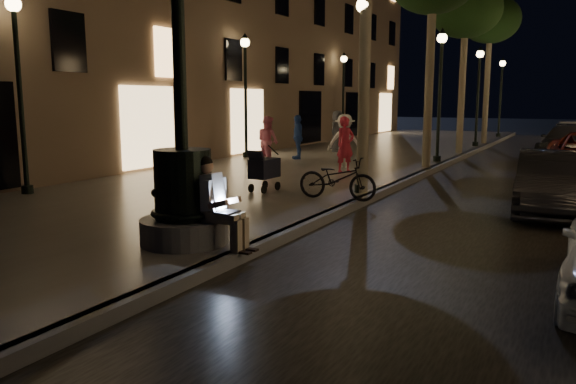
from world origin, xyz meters
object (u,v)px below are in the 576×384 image
Objects in this scene: lamp_left_b at (245,80)px; pedestrian_white at (345,141)px; pedestrian_red at (345,145)px; pedestrian_blue at (298,137)px; seated_man_laptop at (215,200)px; lamp_curb_b at (440,78)px; pedestrian_pink at (268,141)px; pedestrian_dark at (337,131)px; lamp_curb_d at (501,87)px; lamp_curb_a at (363,67)px; car_second at (553,183)px; tree_third at (466,10)px; car_fifth at (574,136)px; lamp_left_c at (343,85)px; lamp_left_a at (18,67)px; fountain_lamppost at (183,180)px; car_rear at (571,143)px; lamp_curb_c at (479,84)px; bicycle at (337,179)px; stroller at (264,168)px.

pedestrian_white is at bearing -16.83° from lamp_left_b.
pedestrian_blue is (-3.18, 2.94, -0.03)m from pedestrian_red.
seated_man_laptop is 14.19m from lamp_curb_b.
pedestrian_pink is at bearing -35.88° from pedestrian_blue.
lamp_curb_d is at bearing -8.65° from pedestrian_dark.
pedestrian_dark is (-4.87, 9.95, -2.13)m from lamp_curb_a.
tree_third is at bearing 107.13° from car_second.
car_fifth is 2.30× the size of pedestrian_dark.
pedestrian_dark is at bearing -69.73° from lamp_left_c.
lamp_left_a is 8.51m from pedestrian_pink.
pedestrian_white is (-2.21, 10.55, 0.15)m from seated_man_laptop.
lamp_curb_d is 20.78m from pedestrian_pink.
lamp_left_a is at bearing -104.23° from lamp_curb_d.
pedestrian_red is at bearing -108.52° from car_fifth.
car_second is (5.00, 6.37, -0.53)m from fountain_lamppost.
pedestrian_pink is 0.95× the size of pedestrian_white.
pedestrian_red is (5.31, -2.60, -2.16)m from lamp_left_b.
fountain_lamppost is 23.00m from lamp_left_c.
lamp_left_a is (-7.01, 2.00, 2.29)m from seated_man_laptop.
tree_third is (0.09, 18.00, 5.20)m from seated_man_laptop.
car_rear is 2.92× the size of pedestrian_red.
lamp_curb_c is 11.08m from pedestrian_blue.
lamp_curb_b is (0.00, -4.00, -2.90)m from tree_third.
lamp_left_c reaches higher than pedestrian_white.
car_second is (4.30, -7.63, -2.55)m from lamp_curb_b.
lamp_curb_c is 2.60× the size of bicycle.
fountain_lamppost is 1.08× the size of lamp_left_a.
seated_man_laptop is at bearing -59.69° from lamp_left_b.
lamp_curb_b is 11.86m from car_fifth.
lamp_left_c is (-7.10, -8.00, 0.00)m from lamp_curb_d.
stroller is 2.09m from bicycle.
seated_man_laptop is 0.84× the size of pedestrian_blue.
fountain_lamppost is 5.26m from stroller.
pedestrian_pink is at bearing 112.94° from fountain_lamppost.
tree_third is 1.50× the size of lamp_curb_a.
pedestrian_white is at bearing 54.39° from pedestrian_red.
lamp_left_b is 1.16× the size of car_second.
fountain_lamppost is 4.54× the size of stroller.
bicycle is (-4.40, -1.58, 0.01)m from car_second.
lamp_curb_d is 1.00× the size of lamp_left_c.
lamp_curb_a is at bearing 97.70° from pedestrian_white.
pedestrian_white reaches higher than pedestrian_red.
tree_third reaches higher than lamp_curb_a.
stroller is (-2.09, 5.03, -0.17)m from seated_man_laptop.
lamp_left_b is (-7.10, -10.00, 0.00)m from lamp_curb_c.
stroller is 4.40m from pedestrian_red.
stroller is 0.28× the size of car_second.
car_fifth is 2.32× the size of pedestrian_white.
pedestrian_red is 4.93m from bicycle.
seated_man_laptop is 16.65m from pedestrian_dark.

